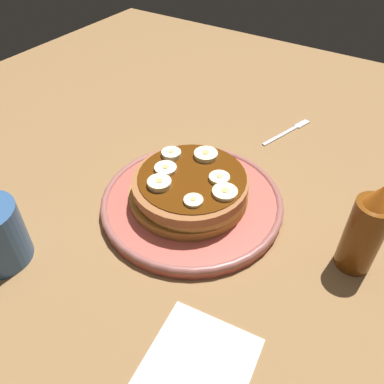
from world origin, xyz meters
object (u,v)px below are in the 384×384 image
object	(u,v)px
pancake_stack	(190,187)
banana_slice_3	(193,201)
plate	(192,201)
banana_slice_6	(225,192)
banana_slice_5	(206,155)
banana_slice_4	(219,178)
fork	(289,130)
napkin	(199,362)
banana_slice_2	(171,154)
banana_slice_0	(159,183)
syrup_bottle	(365,231)
banana_slice_1	(166,169)

from	to	relation	value
pancake_stack	banana_slice_3	distance (cm)	6.02
plate	banana_slice_6	world-z (taller)	banana_slice_6
banana_slice_5	banana_slice_4	bearing A→B (deg)	141.08
banana_slice_4	fork	distance (cm)	26.83
plate	fork	xyz separation A→B (cm)	(-4.39, -27.59, -0.77)
pancake_stack	napkin	size ratio (longest dim) A/B	1.62
banana_slice_2	banana_slice_5	distance (cm)	5.21
pancake_stack	banana_slice_0	bearing A→B (deg)	59.93
banana_slice_4	banana_slice_2	bearing A→B (deg)	-6.02
banana_slice_3	syrup_bottle	xyz separation A→B (cm)	(-20.34, -6.86, -0.07)
banana_slice_5	banana_slice_0	bearing A→B (deg)	78.28
banana_slice_3	plate	bearing A→B (deg)	-55.05
plate	banana_slice_6	bearing A→B (deg)	172.57
banana_slice_5	syrup_bottle	size ratio (longest dim) A/B	0.27
banana_slice_5	banana_slice_2	bearing A→B (deg)	30.07
napkin	banana_slice_3	bearing A→B (deg)	-55.31
napkin	banana_slice_6	bearing A→B (deg)	-67.32
banana_slice_3	banana_slice_6	xyz separation A→B (cm)	(-2.66, -3.66, 0.05)
banana_slice_3	napkin	size ratio (longest dim) A/B	0.24
pancake_stack	banana_slice_1	xyz separation A→B (cm)	(3.66, 0.91, 2.47)
banana_slice_2	banana_slice_3	size ratio (longest dim) A/B	1.14
banana_slice_4	fork	size ratio (longest dim) A/B	0.23
banana_slice_1	napkin	size ratio (longest dim) A/B	0.29
banana_slice_1	banana_slice_5	size ratio (longest dim) A/B	0.90
banana_slice_2	plate	bearing A→B (deg)	155.74
banana_slice_4	banana_slice_5	size ratio (longest dim) A/B	0.82
plate	pancake_stack	world-z (taller)	pancake_stack
banana_slice_2	fork	size ratio (longest dim) A/B	0.23
banana_slice_0	banana_slice_1	distance (cm)	3.45
plate	banana_slice_2	distance (cm)	7.80
banana_slice_5	napkin	xyz separation A→B (cm)	(-14.42, 24.68, -6.12)
banana_slice_0	plate	bearing A→B (deg)	-122.59
banana_slice_3	banana_slice_2	bearing A→B (deg)	-39.09
banana_slice_3	napkin	distance (cm)	19.53
banana_slice_4	banana_slice_6	xyz separation A→B (cm)	(-2.10, 2.19, -0.00)
napkin	banana_slice_5	bearing A→B (deg)	-59.71
fork	pancake_stack	bearing A→B (deg)	80.42
napkin	syrup_bottle	world-z (taller)	syrup_bottle
pancake_stack	banana_slice_0	distance (cm)	5.41
banana_slice_3	syrup_bottle	world-z (taller)	syrup_bottle
banana_slice_1	banana_slice_5	distance (cm)	6.74
pancake_stack	syrup_bottle	world-z (taller)	syrup_bottle
syrup_bottle	fork	bearing A→B (deg)	-52.87
banana_slice_2	fork	world-z (taller)	banana_slice_2
napkin	syrup_bottle	xyz separation A→B (cm)	(-9.76, -22.14, 5.91)
banana_slice_5	napkin	distance (cm)	29.23
pancake_stack	banana_slice_5	world-z (taller)	banana_slice_5
fork	syrup_bottle	world-z (taller)	syrup_bottle
banana_slice_0	syrup_bottle	xyz separation A→B (cm)	(-26.08, -6.60, -0.25)
plate	syrup_bottle	bearing A→B (deg)	-174.03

